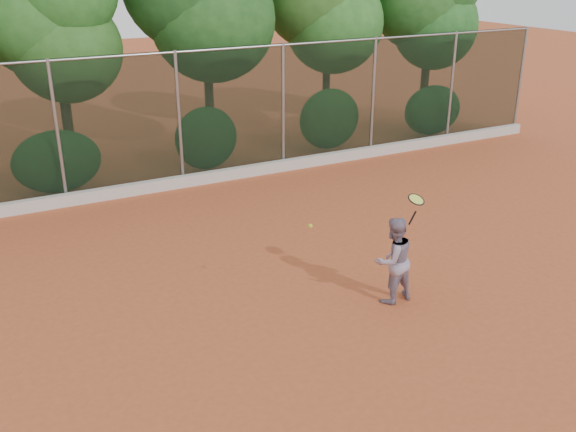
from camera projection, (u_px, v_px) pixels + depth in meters
name	position (u px, v px, depth m)	size (l,w,h in m)	color
ground	(314.00, 300.00, 11.34)	(80.00, 80.00, 0.00)	#AD4D29
concrete_curb	(185.00, 181.00, 16.88)	(24.00, 0.20, 0.30)	#BAB4AC
tennis_player	(393.00, 260.00, 11.05)	(0.76, 0.59, 1.57)	gray
chainlink_fence	(179.00, 116.00, 16.38)	(24.09, 0.09, 3.50)	black
foliage_backdrop	(128.00, 7.00, 16.81)	(23.70, 3.63, 7.55)	#4A2B1C
tennis_racket	(416.00, 202.00, 10.59)	(0.35, 0.33, 0.56)	black
tennis_ball_in_flight	(310.00, 226.00, 10.31)	(0.07, 0.07, 0.07)	#B4C62D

